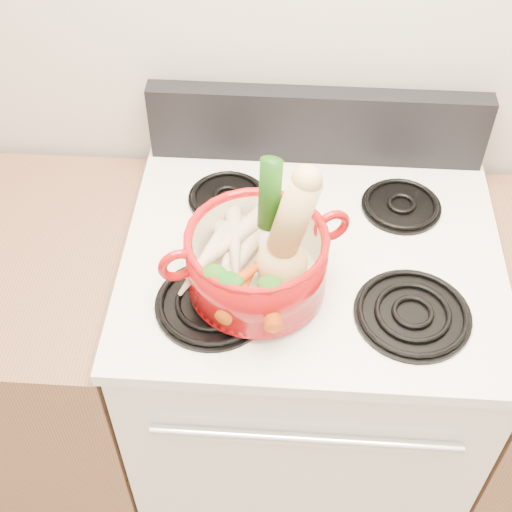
# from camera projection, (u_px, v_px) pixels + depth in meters

# --- Properties ---
(wall_back) EXTENTS (3.50, 0.02, 2.60)m
(wall_back) POSITION_uv_depth(u_px,v_px,m) (325.00, 7.00, 1.45)
(wall_back) COLOR beige
(wall_back) RESTS_ON floor
(stove_body) EXTENTS (0.76, 0.65, 0.92)m
(stove_body) POSITION_uv_depth(u_px,v_px,m) (302.00, 380.00, 1.83)
(stove_body) COLOR white
(stove_body) RESTS_ON floor
(cooktop) EXTENTS (0.78, 0.67, 0.03)m
(cooktop) POSITION_uv_depth(u_px,v_px,m) (313.00, 255.00, 1.48)
(cooktop) COLOR white
(cooktop) RESTS_ON stove_body
(control_backsplash) EXTENTS (0.76, 0.05, 0.18)m
(control_backsplash) POSITION_uv_depth(u_px,v_px,m) (317.00, 126.00, 1.61)
(control_backsplash) COLOR black
(control_backsplash) RESTS_ON cooktop
(oven_handle) EXTENTS (0.60, 0.02, 0.02)m
(oven_handle) POSITION_uv_depth(u_px,v_px,m) (305.00, 439.00, 1.36)
(oven_handle) COLOR silver
(oven_handle) RESTS_ON stove_body
(burner_front_left) EXTENTS (0.22, 0.22, 0.02)m
(burner_front_left) POSITION_uv_depth(u_px,v_px,m) (213.00, 303.00, 1.36)
(burner_front_left) COLOR black
(burner_front_left) RESTS_ON cooktop
(burner_front_right) EXTENTS (0.22, 0.22, 0.02)m
(burner_front_right) POSITION_uv_depth(u_px,v_px,m) (413.00, 313.00, 1.35)
(burner_front_right) COLOR black
(burner_front_right) RESTS_ON cooktop
(burner_back_left) EXTENTS (0.17, 0.17, 0.02)m
(burner_back_left) POSITION_uv_depth(u_px,v_px,m) (228.00, 197.00, 1.57)
(burner_back_left) COLOR black
(burner_back_left) RESTS_ON cooktop
(burner_back_right) EXTENTS (0.17, 0.17, 0.02)m
(burner_back_right) POSITION_uv_depth(u_px,v_px,m) (401.00, 204.00, 1.55)
(burner_back_right) COLOR black
(burner_back_right) RESTS_ON cooktop
(dutch_oven) EXTENTS (0.35, 0.35, 0.13)m
(dutch_oven) POSITION_uv_depth(u_px,v_px,m) (257.00, 261.00, 1.34)
(dutch_oven) COLOR #9E0A0C
(dutch_oven) RESTS_ON burner_front_left
(pot_handle_left) EXTENTS (0.07, 0.04, 0.07)m
(pot_handle_left) POSITION_uv_depth(u_px,v_px,m) (178.00, 265.00, 1.27)
(pot_handle_left) COLOR #9E0A0C
(pot_handle_left) RESTS_ON dutch_oven
(pot_handle_right) EXTENTS (0.07, 0.04, 0.07)m
(pot_handle_right) POSITION_uv_depth(u_px,v_px,m) (332.00, 226.00, 1.34)
(pot_handle_right) COLOR #9E0A0C
(pot_handle_right) RESTS_ON dutch_oven
(squash) EXTENTS (0.16, 0.11, 0.27)m
(squash) POSITION_uv_depth(u_px,v_px,m) (283.00, 231.00, 1.27)
(squash) COLOR #E0B872
(squash) RESTS_ON dutch_oven
(leek) EXTENTS (0.06, 0.08, 0.27)m
(leek) POSITION_uv_depth(u_px,v_px,m) (269.00, 218.00, 1.28)
(leek) COLOR white
(leek) RESTS_ON dutch_oven
(ginger) EXTENTS (0.10, 0.08, 0.05)m
(ginger) POSITION_uv_depth(u_px,v_px,m) (258.00, 233.00, 1.41)
(ginger) COLOR #DAC486
(ginger) RESTS_ON dutch_oven
(parsnip_0) EXTENTS (0.14, 0.24, 0.07)m
(parsnip_0) POSITION_uv_depth(u_px,v_px,m) (238.00, 261.00, 1.35)
(parsnip_0) COLOR beige
(parsnip_0) RESTS_ON dutch_oven
(parsnip_1) EXTENTS (0.07, 0.19, 0.05)m
(parsnip_1) POSITION_uv_depth(u_px,v_px,m) (228.00, 257.00, 1.35)
(parsnip_1) COLOR beige
(parsnip_1) RESTS_ON dutch_oven
(parsnip_2) EXTENTS (0.09, 0.17, 0.05)m
(parsnip_2) POSITION_uv_depth(u_px,v_px,m) (228.00, 248.00, 1.36)
(parsnip_2) COLOR beige
(parsnip_2) RESTS_ON dutch_oven
(parsnip_3) EXTENTS (0.11, 0.17, 0.05)m
(parsnip_3) POSITION_uv_depth(u_px,v_px,m) (205.00, 259.00, 1.33)
(parsnip_3) COLOR beige
(parsnip_3) RESTS_ON dutch_oven
(parsnip_4) EXTENTS (0.18, 0.20, 0.06)m
(parsnip_4) POSITION_uv_depth(u_px,v_px,m) (230.00, 241.00, 1.35)
(parsnip_4) COLOR beige
(parsnip_4) RESTS_ON dutch_oven
(parsnip_5) EXTENTS (0.07, 0.22, 0.06)m
(parsnip_5) POSITION_uv_depth(u_px,v_px,m) (234.00, 240.00, 1.35)
(parsnip_5) COLOR beige
(parsnip_5) RESTS_ON dutch_oven
(carrot_0) EXTENTS (0.03, 0.14, 0.04)m
(carrot_0) POSITION_uv_depth(u_px,v_px,m) (235.00, 291.00, 1.32)
(carrot_0) COLOR #BD3D09
(carrot_0) RESTS_ON dutch_oven
(carrot_1) EXTENTS (0.09, 0.16, 0.05)m
(carrot_1) POSITION_uv_depth(u_px,v_px,m) (242.00, 288.00, 1.31)
(carrot_1) COLOR #C04409
(carrot_1) RESTS_ON dutch_oven
(carrot_2) EXTENTS (0.06, 0.19, 0.05)m
(carrot_2) POSITION_uv_depth(u_px,v_px,m) (269.00, 288.00, 1.30)
(carrot_2) COLOR #CF490A
(carrot_2) RESTS_ON dutch_oven
(carrot_3) EXTENTS (0.13, 0.13, 0.04)m
(carrot_3) POSITION_uv_depth(u_px,v_px,m) (244.00, 277.00, 1.31)
(carrot_3) COLOR #CE4E0A
(carrot_3) RESTS_ON dutch_oven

